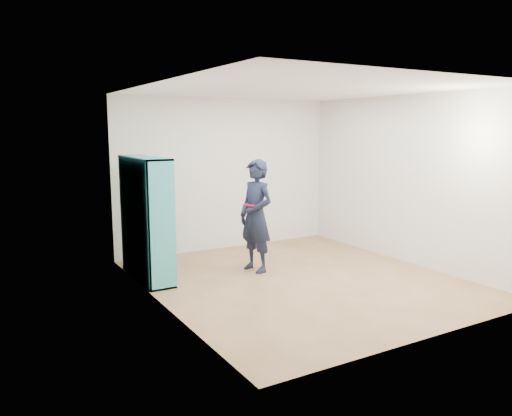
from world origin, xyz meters
TOP-DOWN VIEW (x-y plane):
  - floor at (0.00, 0.00)m, footprint 4.50×4.50m
  - ceiling at (0.00, 0.00)m, footprint 4.50×4.50m
  - wall_left at (-2.00, 0.00)m, footprint 0.02×4.50m
  - wall_right at (2.00, 0.00)m, footprint 0.02×4.50m
  - wall_back at (0.00, 2.25)m, footprint 4.00×0.02m
  - wall_front at (0.00, -2.25)m, footprint 4.00×0.02m
  - bookshelf at (-1.83, 1.16)m, footprint 0.37×1.28m
  - person at (-0.30, 0.72)m, footprint 0.51×0.67m
  - smartphone at (-0.47, 0.77)m, footprint 0.04×0.09m

SIDE VIEW (x-z plane):
  - floor at x=0.00m, z-range 0.00..0.00m
  - bookshelf at x=-1.83m, z-range -0.03..1.67m
  - person at x=-0.30m, z-range 0.00..1.65m
  - smartphone at x=-0.47m, z-range 0.87..1.00m
  - wall_left at x=-2.00m, z-range 0.00..2.60m
  - wall_right at x=2.00m, z-range 0.00..2.60m
  - wall_back at x=0.00m, z-range 0.00..2.60m
  - wall_front at x=0.00m, z-range 0.00..2.60m
  - ceiling at x=0.00m, z-range 2.60..2.60m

